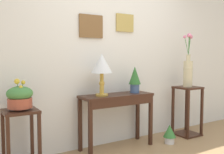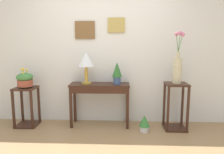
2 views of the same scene
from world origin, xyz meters
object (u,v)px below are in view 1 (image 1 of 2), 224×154
object	(u,v)px
pedestal_stand_right	(187,111)
potted_plant_floor	(170,133)
console_table	(117,104)
flower_vase_tall_right	(188,69)
pedestal_stand_left	(21,141)
table_lamp	(102,66)
potted_plant_on_console	(135,78)
planter_bowl_wide_left	(20,97)

from	to	relation	value
pedestal_stand_right	potted_plant_floor	size ratio (longest dim) A/B	2.83
console_table	flower_vase_tall_right	size ratio (longest dim) A/B	1.21
pedestal_stand_left	pedestal_stand_right	xyz separation A→B (m)	(2.60, -0.03, 0.05)
pedestal_stand_left	console_table	bearing A→B (deg)	2.09
table_lamp	potted_plant_floor	bearing A→B (deg)	-14.54
console_table	pedestal_stand_right	distance (m)	1.32
console_table	flower_vase_tall_right	distance (m)	1.38
potted_plant_on_console	pedestal_stand_right	bearing A→B (deg)	-5.06
table_lamp	pedestal_stand_left	world-z (taller)	table_lamp
console_table	pedestal_stand_right	world-z (taller)	pedestal_stand_right
table_lamp	pedestal_stand_right	world-z (taller)	table_lamp
pedestal_stand_left	planter_bowl_wide_left	xyz separation A→B (m)	(-0.00, -0.00, 0.49)
potted_plant_floor	pedestal_stand_left	bearing A→B (deg)	174.75
pedestal_stand_right	flower_vase_tall_right	size ratio (longest dim) A/B	0.93
table_lamp	flower_vase_tall_right	xyz separation A→B (m)	(1.53, -0.10, -0.08)
planter_bowl_wide_left	flower_vase_tall_right	bearing A→B (deg)	-0.71
potted_plant_on_console	flower_vase_tall_right	xyz separation A→B (m)	(1.00, -0.09, 0.11)
flower_vase_tall_right	planter_bowl_wide_left	bearing A→B (deg)	179.29
table_lamp	pedestal_stand_left	bearing A→B (deg)	-176.29
console_table	pedestal_stand_left	size ratio (longest dim) A/B	1.48
flower_vase_tall_right	pedestal_stand_left	bearing A→B (deg)	179.28
potted_plant_on_console	potted_plant_floor	xyz separation A→B (m)	(0.46, -0.24, -0.81)
pedestal_stand_right	flower_vase_tall_right	world-z (taller)	flower_vase_tall_right
console_table	planter_bowl_wide_left	size ratio (longest dim) A/B	3.01
planter_bowl_wide_left	potted_plant_floor	xyz separation A→B (m)	(2.06, -0.19, -0.68)
pedestal_stand_left	potted_plant_floor	xyz separation A→B (m)	(2.06, -0.19, -0.19)
potted_plant_on_console	flower_vase_tall_right	world-z (taller)	flower_vase_tall_right
console_table	flower_vase_tall_right	xyz separation A→B (m)	(1.30, -0.08, 0.45)
flower_vase_tall_right	potted_plant_on_console	bearing A→B (deg)	175.00
pedestal_stand_left	pedestal_stand_right	world-z (taller)	pedestal_stand_right
flower_vase_tall_right	potted_plant_floor	distance (m)	1.08
pedestal_stand_left	potted_plant_floor	world-z (taller)	pedestal_stand_left
potted_plant_on_console	potted_plant_floor	bearing A→B (deg)	-27.91
potted_plant_on_console	pedestal_stand_right	size ratio (longest dim) A/B	0.48
pedestal_stand_right	planter_bowl_wide_left	bearing A→B (deg)	179.27
potted_plant_on_console	planter_bowl_wide_left	xyz separation A→B (m)	(-1.60, -0.06, -0.13)
console_table	planter_bowl_wide_left	world-z (taller)	planter_bowl_wide_left
console_table	table_lamp	distance (m)	0.58
potted_plant_floor	flower_vase_tall_right	bearing A→B (deg)	16.23
potted_plant_on_console	pedestal_stand_left	distance (m)	1.72
table_lamp	flower_vase_tall_right	bearing A→B (deg)	-3.79
potted_plant_on_console	flower_vase_tall_right	size ratio (longest dim) A/B	0.44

